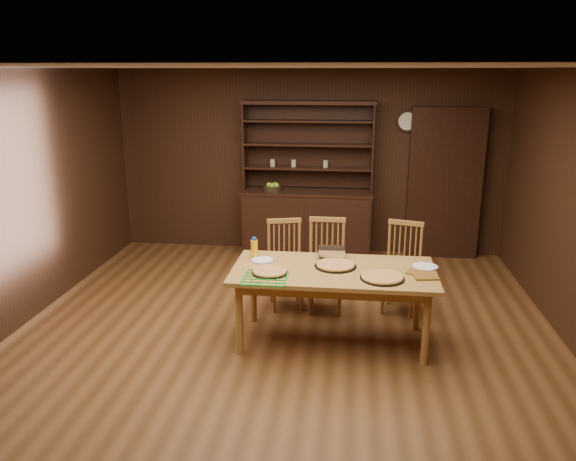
# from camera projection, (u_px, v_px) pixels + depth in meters

# --- Properties ---
(floor) EXTENTS (6.00, 6.00, 0.00)m
(floor) POSITION_uv_depth(u_px,v_px,m) (283.00, 341.00, 5.53)
(floor) COLOR brown
(floor) RESTS_ON ground
(room_shell) EXTENTS (6.00, 6.00, 6.00)m
(room_shell) POSITION_uv_depth(u_px,v_px,m) (282.00, 184.00, 5.10)
(room_shell) COLOR silver
(room_shell) RESTS_ON floor
(china_hutch) EXTENTS (1.84, 0.52, 2.17)m
(china_hutch) POSITION_uv_depth(u_px,v_px,m) (307.00, 214.00, 8.00)
(china_hutch) COLOR black
(china_hutch) RESTS_ON floor
(doorway) EXTENTS (1.00, 0.18, 2.10)m
(doorway) POSITION_uv_depth(u_px,v_px,m) (444.00, 184.00, 7.80)
(doorway) COLOR black
(doorway) RESTS_ON floor
(wall_clock) EXTENTS (0.30, 0.05, 0.30)m
(wall_clock) POSITION_uv_depth(u_px,v_px,m) (407.00, 121.00, 7.68)
(wall_clock) COLOR black
(wall_clock) RESTS_ON room_shell
(dining_table) EXTENTS (1.93, 0.96, 0.75)m
(dining_table) POSITION_uv_depth(u_px,v_px,m) (333.00, 277.00, 5.36)
(dining_table) COLOR #B98940
(dining_table) RESTS_ON floor
(chair_left) EXTENTS (0.49, 0.47, 0.99)m
(chair_left) POSITION_uv_depth(u_px,v_px,m) (285.00, 261.00, 6.27)
(chair_left) COLOR #AC723B
(chair_left) RESTS_ON floor
(chair_center) EXTENTS (0.42, 0.40, 1.02)m
(chair_center) POSITION_uv_depth(u_px,v_px,m) (326.00, 262.00, 6.18)
(chair_center) COLOR #AC723B
(chair_center) RESTS_ON floor
(chair_right) EXTENTS (0.50, 0.48, 0.99)m
(chair_right) POSITION_uv_depth(u_px,v_px,m) (402.00, 264.00, 6.15)
(chair_right) COLOR #AC723B
(chair_right) RESTS_ON floor
(pizza_left) EXTENTS (0.34, 0.34, 0.04)m
(pizza_left) POSITION_uv_depth(u_px,v_px,m) (270.00, 272.00, 5.22)
(pizza_left) COLOR black
(pizza_left) RESTS_ON dining_table
(pizza_right) EXTENTS (0.40, 0.40, 0.04)m
(pizza_right) POSITION_uv_depth(u_px,v_px,m) (382.00, 277.00, 5.08)
(pizza_right) COLOR black
(pizza_right) RESTS_ON dining_table
(pizza_center) EXTENTS (0.40, 0.40, 0.04)m
(pizza_center) POSITION_uv_depth(u_px,v_px,m) (336.00, 265.00, 5.40)
(pizza_center) COLOR black
(pizza_center) RESTS_ON dining_table
(cooling_rack) EXTENTS (0.45, 0.45, 0.02)m
(cooling_rack) POSITION_uv_depth(u_px,v_px,m) (265.00, 278.00, 5.10)
(cooling_rack) COLOR #0CA426
(cooling_rack) RESTS_ON dining_table
(plate_left) EXTENTS (0.23, 0.23, 0.02)m
(plate_left) POSITION_uv_depth(u_px,v_px,m) (263.00, 260.00, 5.56)
(plate_left) COLOR white
(plate_left) RESTS_ON dining_table
(plate_right) EXTENTS (0.26, 0.26, 0.02)m
(plate_right) POSITION_uv_depth(u_px,v_px,m) (425.00, 267.00, 5.38)
(plate_right) COLOR white
(plate_right) RESTS_ON dining_table
(foil_dish) EXTENTS (0.27, 0.20, 0.11)m
(foil_dish) POSITION_uv_depth(u_px,v_px,m) (332.00, 253.00, 5.65)
(foil_dish) COLOR white
(foil_dish) RESTS_ON dining_table
(juice_bottle) EXTENTS (0.07, 0.07, 0.21)m
(juice_bottle) POSITION_uv_depth(u_px,v_px,m) (254.00, 248.00, 5.64)
(juice_bottle) COLOR #FFAF0D
(juice_bottle) RESTS_ON dining_table
(pot_holder_a) EXTENTS (0.25, 0.25, 0.02)m
(pot_holder_a) POSITION_uv_depth(u_px,v_px,m) (425.00, 276.00, 5.14)
(pot_holder_a) COLOR red
(pot_holder_a) RESTS_ON dining_table
(pot_holder_b) EXTENTS (0.25, 0.25, 0.01)m
(pot_holder_b) POSITION_uv_depth(u_px,v_px,m) (418.00, 272.00, 5.23)
(pot_holder_b) COLOR red
(pot_holder_b) RESTS_ON dining_table
(fruit_bowl) EXTENTS (0.26, 0.26, 0.12)m
(fruit_bowl) POSITION_uv_depth(u_px,v_px,m) (273.00, 188.00, 7.88)
(fruit_bowl) COLOR black
(fruit_bowl) RESTS_ON china_hutch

